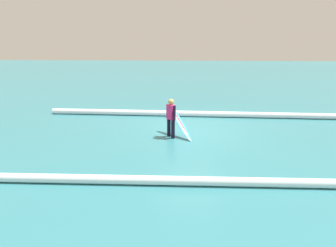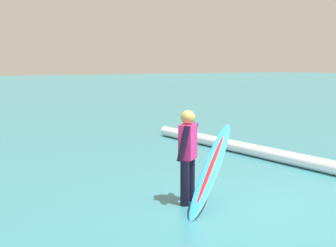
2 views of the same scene
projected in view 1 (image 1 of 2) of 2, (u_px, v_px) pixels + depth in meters
The scene contains 5 objects.
ground_plane at pixel (190, 132), 11.44m from camera, with size 155.03×155.03×0.00m, color teal.
surfer at pixel (171, 116), 10.51m from camera, with size 0.37×0.56×1.45m.
surfboard at pixel (179, 121), 10.76m from camera, with size 1.21×1.57×1.18m.
wave_crest_foreground at pixel (230, 114), 13.84m from camera, with size 0.28×0.28×17.87m, color white.
wave_crest_midground at pixel (73, 179), 7.00m from camera, with size 0.23×0.23×18.30m, color white.
Camera 1 is at (-0.22, 11.03, 3.18)m, focal length 30.56 mm.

